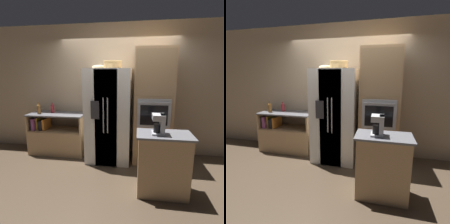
# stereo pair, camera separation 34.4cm
# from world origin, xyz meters

# --- Properties ---
(ground_plane) EXTENTS (20.00, 20.00, 0.00)m
(ground_plane) POSITION_xyz_m (0.00, 0.00, 0.00)
(ground_plane) COLOR #4C3D2D
(wall_back) EXTENTS (12.00, 0.06, 2.80)m
(wall_back) POSITION_xyz_m (0.00, 0.49, 1.40)
(wall_back) COLOR tan
(wall_back) RESTS_ON ground_plane
(counter_left) EXTENTS (1.23, 0.56, 0.90)m
(counter_left) POSITION_xyz_m (-1.35, 0.18, 0.34)
(counter_left) COLOR tan
(counter_left) RESTS_ON ground_plane
(refrigerator) EXTENTS (0.87, 0.83, 1.85)m
(refrigerator) POSITION_xyz_m (-0.14, 0.06, 0.93)
(refrigerator) COLOR white
(refrigerator) RESTS_ON ground_plane
(wall_oven) EXTENTS (0.72, 0.74, 2.22)m
(wall_oven) POSITION_xyz_m (0.72, 0.12, 1.11)
(wall_oven) COLOR tan
(wall_oven) RESTS_ON ground_plane
(island_counter) EXTENTS (0.77, 0.46, 0.92)m
(island_counter) POSITION_xyz_m (0.81, -0.95, 0.46)
(island_counter) COLOR tan
(island_counter) RESTS_ON ground_plane
(wicker_basket) EXTENTS (0.35, 0.35, 0.14)m
(wicker_basket) POSITION_xyz_m (-0.06, -0.02, 1.93)
(wicker_basket) COLOR tan
(wicker_basket) RESTS_ON refrigerator
(fruit_bowl) EXTENTS (0.27, 0.27, 0.07)m
(fruit_bowl) POSITION_xyz_m (-0.34, 0.04, 1.89)
(fruit_bowl) COLOR beige
(fruit_bowl) RESTS_ON refrigerator
(bottle_tall) EXTENTS (0.08, 0.08, 0.22)m
(bottle_tall) POSITION_xyz_m (-1.48, 0.27, 1.01)
(bottle_tall) COLOR maroon
(bottle_tall) RESTS_ON counter_left
(bottle_short) EXTENTS (0.07, 0.07, 0.25)m
(bottle_short) POSITION_xyz_m (-1.70, 0.09, 1.02)
(bottle_short) COLOR brown
(bottle_short) RESTS_ON counter_left
(coffee_maker) EXTENTS (0.17, 0.20, 0.28)m
(coffee_maker) POSITION_xyz_m (0.73, -0.97, 1.07)
(coffee_maker) COLOR #B2B2B7
(coffee_maker) RESTS_ON island_counter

